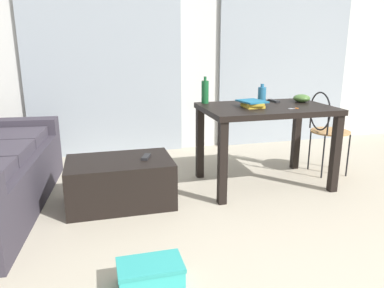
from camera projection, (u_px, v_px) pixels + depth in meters
The scene contains 14 objects.
ground_plane at pixel (262, 205), 3.14m from camera, with size 7.62×7.62×0.00m, color #B2A893.
wall_back at pixel (199, 43), 4.65m from camera, with size 6.13×0.10×2.67m, color silver.
curtains at pixel (201, 59), 4.62m from camera, with size 4.19×0.03×2.29m.
coffee_table at pixel (120, 182), 3.13m from camera, with size 0.87×0.57×0.39m.
craft_table at pixel (266, 118), 3.46m from camera, with size 1.19×0.78×0.77m.
wire_chair at pixel (325, 124), 3.79m from camera, with size 0.40×0.41×0.86m.
bottle_near at pixel (262, 95), 3.58m from camera, with size 0.08×0.08×0.19m.
bottle_far at pixel (205, 92), 3.56m from camera, with size 0.07×0.07×0.26m.
bowl at pixel (302, 98), 3.65m from camera, with size 0.17×0.17×0.08m, color #477033.
book_stack at pixel (253, 104), 3.36m from camera, with size 0.25×0.28×0.06m.
tv_remote_on_table at pixel (274, 101), 3.68m from camera, with size 0.04×0.17×0.02m, color #232326.
scissors at pixel (295, 108), 3.29m from camera, with size 0.10×0.04×0.00m.
tv_remote_primary at pixel (146, 157), 3.13m from camera, with size 0.05×0.15×0.02m, color #232326.
shoebox at pixel (150, 275), 2.07m from camera, with size 0.37×0.22×0.15m.
Camera 1 is at (-1.32, -1.46, 1.32)m, focal length 34.52 mm.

